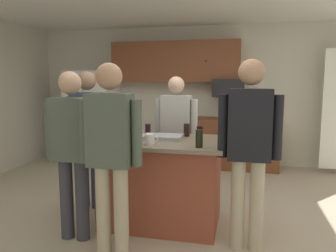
{
  "coord_description": "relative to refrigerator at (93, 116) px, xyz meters",
  "views": [
    {
      "loc": [
        0.87,
        -3.5,
        1.57
      ],
      "look_at": [
        0.02,
        0.2,
        1.05
      ],
      "focal_mm": 35.05,
      "sensor_mm": 36.0,
      "label": 1
    }
  ],
  "objects": [
    {
      "name": "refrigerator",
      "position": [
        0.0,
        0.0,
        0.0
      ],
      "size": [
        0.91,
        0.76,
        1.77
      ],
      "color": "white",
      "rests_on": "ground"
    },
    {
      "name": "serving_tray",
      "position": [
        2.01,
        -2.43,
        0.08
      ],
      "size": [
        0.44,
        0.3,
        0.04
      ],
      "color": "#B7B7BC",
      "rests_on": "kitchen_island"
    },
    {
      "name": "person_guest_left",
      "position": [
        2.01,
        -1.66,
        0.05
      ],
      "size": [
        0.57,
        0.22,
        1.63
      ],
      "rotation": [
        0.0,
        0.0,
        -1.56
      ],
      "color": "#232D4C",
      "rests_on": "ground"
    },
    {
      "name": "mug_blue_stoneware",
      "position": [
        1.69,
        -2.35,
        0.1
      ],
      "size": [
        0.13,
        0.09,
        0.1
      ],
      "color": "white",
      "rests_on": "kitchen_island"
    },
    {
      "name": "glass_pilsner",
      "position": [
        2.41,
        -2.33,
        0.13
      ],
      "size": [
        0.07,
        0.07,
        0.14
      ],
      "color": "black",
      "rests_on": "kitchen_island"
    },
    {
      "name": "tumbler_amber",
      "position": [
        1.62,
        -2.53,
        0.12
      ],
      "size": [
        0.06,
        0.06,
        0.13
      ],
      "color": "black",
      "rests_on": "kitchen_island"
    },
    {
      "name": "glass_stout_tall",
      "position": [
        2.47,
        -2.8,
        0.14
      ],
      "size": [
        0.07,
        0.07,
        0.17
      ],
      "color": "black",
      "rests_on": "kitchen_island"
    },
    {
      "name": "glass_short_whisky",
      "position": [
        2.24,
        -2.21,
        0.13
      ],
      "size": [
        0.07,
        0.07,
        0.15
      ],
      "color": "black",
      "rests_on": "kitchen_island"
    },
    {
      "name": "floor",
      "position": [
        2.0,
        -2.38,
        -0.88
      ],
      "size": [
        7.04,
        7.04,
        0.0
      ],
      "primitive_type": "plane",
      "color": "#B7A88E",
      "rests_on": "ground"
    },
    {
      "name": "back_wall",
      "position": [
        2.0,
        0.42,
        0.42
      ],
      "size": [
        6.4,
        0.1,
        2.6
      ],
      "primitive_type": "cube",
      "color": "beige",
      "rests_on": "ground"
    },
    {
      "name": "kitchen_island",
      "position": [
        2.02,
        -2.48,
        -0.41
      ],
      "size": [
        1.37,
        0.95,
        0.94
      ],
      "color": "brown",
      "rests_on": "ground"
    },
    {
      "name": "person_elder_center",
      "position": [
        1.76,
        -3.28,
        0.12
      ],
      "size": [
        0.57,
        0.23,
        1.72
      ],
      "rotation": [
        0.0,
        0.0,
        1.26
      ],
      "color": "tan",
      "rests_on": "ground"
    },
    {
      "name": "mug_ceramic_white",
      "position": [
        1.97,
        -2.79,
        0.11
      ],
      "size": [
        0.13,
        0.09,
        0.11
      ],
      "color": "white",
      "rests_on": "kitchen_island"
    },
    {
      "name": "person_guest_right",
      "position": [
        1.26,
        -3.05,
        0.07
      ],
      "size": [
        0.57,
        0.22,
        1.66
      ],
      "rotation": [
        0.0,
        0.0,
        0.64
      ],
      "color": "#383842",
      "rests_on": "ground"
    },
    {
      "name": "cabinet_run_lower",
      "position": [
        2.6,
        0.1,
        -0.43
      ],
      "size": [
        1.8,
        0.63,
        0.9
      ],
      "color": "brown",
      "rests_on": "ground"
    },
    {
      "name": "glass_dark_ale",
      "position": [
        1.78,
        -2.2,
        0.12
      ],
      "size": [
        0.07,
        0.07,
        0.13
      ],
      "color": "black",
      "rests_on": "kitchen_island"
    },
    {
      "name": "person_guest_by_door",
      "position": [
        1.03,
        -2.24,
        0.09
      ],
      "size": [
        0.57,
        0.22,
        1.69
      ],
      "rotation": [
        0.0,
        0.0,
        -0.24
      ],
      "color": "#232D4C",
      "rests_on": "ground"
    },
    {
      "name": "cabinet_run_upper",
      "position": [
        1.6,
        0.22,
        1.04
      ],
      "size": [
        2.4,
        0.38,
        0.75
      ],
      "color": "brown"
    },
    {
      "name": "microwave_over_range",
      "position": [
        2.6,
        0.12,
        0.57
      ],
      "size": [
        0.56,
        0.4,
        0.32
      ],
      "primitive_type": "cube",
      "color": "black"
    },
    {
      "name": "person_host_foreground",
      "position": [
        2.93,
        -2.87,
        0.14
      ],
      "size": [
        0.57,
        0.23,
        1.77
      ],
      "rotation": [
        0.0,
        0.0,
        2.74
      ],
      "color": "tan",
      "rests_on": "ground"
    }
  ]
}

